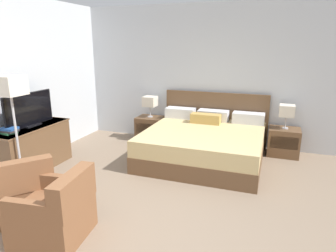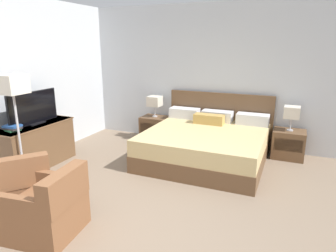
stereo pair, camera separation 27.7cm
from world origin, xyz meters
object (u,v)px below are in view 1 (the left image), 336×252
book_red_cover (9,133)px  table_lamp_right (287,111)px  dresser (32,147)px  bed (204,143)px  table_lamp_left (150,102)px  armchair_by_window (22,192)px  floor_lamp (11,95)px  nightstand_right (284,142)px  book_blue_cover (8,131)px  book_small_top (9,129)px  tv (29,110)px  nightstand_left (150,129)px  armchair_companion (56,214)px

book_red_cover → table_lamp_right: bearing=32.8°
dresser → bed: bearing=28.6°
table_lamp_right → table_lamp_left: bearing=180.0°
table_lamp_right → dresser: (-3.88, -2.08, -0.46)m
dresser → armchair_by_window: armchair_by_window is taller
bed → floor_lamp: floor_lamp is taller
dresser → book_red_cover: book_red_cover is taller
bed → nightstand_right: 1.51m
table_lamp_left → book_blue_cover: size_ratio=1.69×
book_blue_cover → book_small_top: book_small_top is taller
table_lamp_left → tv: 2.38m
nightstand_left → table_lamp_left: bearing=90.0°
bed → tv: 2.96m
table_lamp_left → table_lamp_right: size_ratio=1.00×
book_small_top → tv: bearing=91.8°
nightstand_right → floor_lamp: bearing=-143.3°
nightstand_right → table_lamp_right: bearing=90.0°
table_lamp_left → table_lamp_right: 2.67m
tv → book_small_top: (0.01, -0.44, -0.18)m
bed → tv: size_ratio=2.15×
book_red_cover → armchair_companion: bearing=-31.2°
bed → floor_lamp: 3.14m
bed → book_small_top: bed is taller
table_lamp_left → nightstand_left: bearing=-90.0°
book_red_cover → book_blue_cover: 0.03m
nightstand_right → armchair_by_window: armchair_by_window is taller
dresser → tv: tv is taller
nightstand_left → floor_lamp: floor_lamp is taller
nightstand_right → dresser: (-3.88, -2.08, 0.12)m
table_lamp_left → book_blue_cover: 2.77m
tv → floor_lamp: bearing=-61.8°
bed → book_blue_cover: (-2.54, -1.80, 0.47)m
floor_lamp → table_lamp_right: bearing=36.7°
armchair_by_window → bed: bearing=56.3°
book_small_top → armchair_companion: (1.58, -0.96, -0.52)m
nightstand_left → dresser: dresser is taller
book_red_cover → table_lamp_left: bearing=64.3°
book_small_top → armchair_companion: 1.92m
table_lamp_right → book_red_cover: bearing=-147.2°
tv → book_small_top: 0.48m
book_blue_cover → floor_lamp: floor_lamp is taller
nightstand_left → nightstand_right: size_ratio=1.00×
nightstand_left → book_small_top: 2.82m
dresser → armchair_by_window: (0.88, -1.11, -0.09)m
floor_lamp → book_blue_cover: bearing=154.0°
nightstand_left → table_lamp_left: size_ratio=1.26×
book_small_top → armchair_by_window: (0.86, -0.70, -0.52)m
nightstand_right → book_blue_cover: bearing=-147.3°
nightstand_left → book_small_top: (-1.19, -2.49, 0.55)m
tv → nightstand_right: bearing=27.8°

